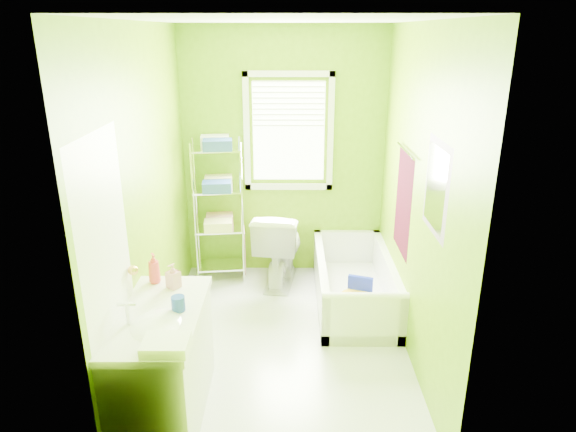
{
  "coord_description": "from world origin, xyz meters",
  "views": [
    {
      "loc": [
        0.07,
        -3.81,
        2.53
      ],
      "look_at": [
        0.05,
        0.25,
        1.06
      ],
      "focal_mm": 32.0,
      "sensor_mm": 36.0,
      "label": 1
    }
  ],
  "objects_px": {
    "wire_shelf_unit": "(220,195)",
    "toilet": "(279,246)",
    "vanity": "(163,361)",
    "bathtub": "(354,289)"
  },
  "relations": [
    {
      "from": "toilet",
      "to": "vanity",
      "type": "height_order",
      "value": "vanity"
    },
    {
      "from": "bathtub",
      "to": "toilet",
      "type": "distance_m",
      "value": 0.91
    },
    {
      "from": "vanity",
      "to": "toilet",
      "type": "bearing_deg",
      "value": 69.74
    },
    {
      "from": "vanity",
      "to": "bathtub",
      "type": "bearing_deg",
      "value": 46.31
    },
    {
      "from": "vanity",
      "to": "wire_shelf_unit",
      "type": "height_order",
      "value": "wire_shelf_unit"
    },
    {
      "from": "bathtub",
      "to": "vanity",
      "type": "distance_m",
      "value": 2.16
    },
    {
      "from": "vanity",
      "to": "wire_shelf_unit",
      "type": "relative_size",
      "value": 0.69
    },
    {
      "from": "bathtub",
      "to": "vanity",
      "type": "bearing_deg",
      "value": -133.69
    },
    {
      "from": "wire_shelf_unit",
      "to": "toilet",
      "type": "bearing_deg",
      "value": -10.34
    },
    {
      "from": "bathtub",
      "to": "wire_shelf_unit",
      "type": "relative_size",
      "value": 1.0
    }
  ]
}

